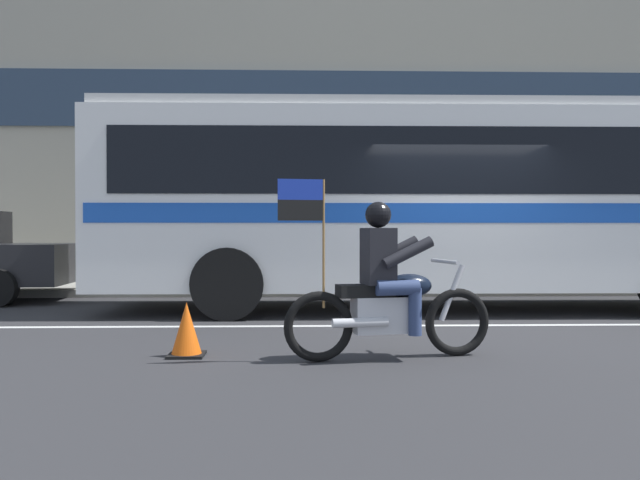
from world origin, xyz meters
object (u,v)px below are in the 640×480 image
fire_hydrant (564,267)px  traffic_cone (187,331)px  transit_bus (449,193)px  motorcycle_with_rider (387,292)px

fire_hydrant → traffic_cone: 9.50m
transit_bus → fire_hydrant: size_ratio=14.83×
transit_bus → fire_hydrant: 4.49m
motorcycle_with_rider → traffic_cone: bearing=174.6°
motorcycle_with_rider → traffic_cone: 2.07m
fire_hydrant → traffic_cone: bearing=-134.5°
transit_bus → fire_hydrant: (3.10, 2.95, -1.36)m
fire_hydrant → motorcycle_with_rider: bearing=-123.6°
transit_bus → fire_hydrant: transit_bus is taller
motorcycle_with_rider → transit_bus: bearing=69.1°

